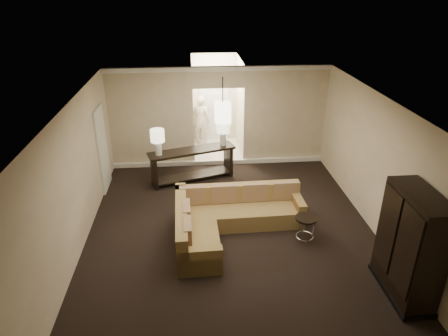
{
  "coord_description": "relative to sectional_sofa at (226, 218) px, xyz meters",
  "views": [
    {
      "loc": [
        -0.75,
        -6.52,
        4.85
      ],
      "look_at": [
        -0.1,
        1.2,
        1.17
      ],
      "focal_mm": 32.0,
      "sensor_mm": 36.0,
      "label": 1
    }
  ],
  "objects": [
    {
      "name": "ground",
      "position": [
        0.1,
        -0.53,
        -0.33
      ],
      "size": [
        8.0,
        8.0,
        0.0
      ],
      "primitive_type": "plane",
      "color": "black",
      "rests_on": "ground"
    },
    {
      "name": "wall_back",
      "position": [
        0.1,
        3.47,
        1.07
      ],
      "size": [
        6.0,
        0.04,
        2.8
      ],
      "primitive_type": "cube",
      "color": "beige",
      "rests_on": "ground"
    },
    {
      "name": "wall_left",
      "position": [
        -2.9,
        -0.53,
        1.07
      ],
      "size": [
        0.04,
        8.0,
        2.8
      ],
      "primitive_type": "cube",
      "color": "beige",
      "rests_on": "ground"
    },
    {
      "name": "wall_right",
      "position": [
        3.1,
        -0.53,
        1.07
      ],
      "size": [
        0.04,
        8.0,
        2.8
      ],
      "primitive_type": "cube",
      "color": "beige",
      "rests_on": "ground"
    },
    {
      "name": "ceiling",
      "position": [
        0.1,
        -0.53,
        2.47
      ],
      "size": [
        6.0,
        8.0,
        0.02
      ],
      "primitive_type": "cube",
      "color": "white",
      "rests_on": "wall_back"
    },
    {
      "name": "crown_molding",
      "position": [
        0.1,
        3.42,
        2.4
      ],
      "size": [
        6.0,
        0.1,
        0.12
      ],
      "primitive_type": "cube",
      "color": "white",
      "rests_on": "wall_back"
    },
    {
      "name": "baseboard",
      "position": [
        0.1,
        3.42,
        -0.27
      ],
      "size": [
        6.0,
        0.1,
        0.12
      ],
      "primitive_type": "cube",
      "color": "white",
      "rests_on": "ground"
    },
    {
      "name": "side_door",
      "position": [
        -2.87,
        2.27,
        0.72
      ],
      "size": [
        0.05,
        0.9,
        2.1
      ],
      "primitive_type": "cube",
      "color": "white",
      "rests_on": "ground"
    },
    {
      "name": "foyer",
      "position": [
        0.1,
        4.81,
        0.97
      ],
      "size": [
        1.44,
        2.02,
        2.8
      ],
      "color": "beige",
      "rests_on": "ground"
    },
    {
      "name": "sectional_sofa",
      "position": [
        0.0,
        0.0,
        0.0
      ],
      "size": [
        2.75,
        2.19,
        0.82
      ],
      "rotation": [
        0.0,
        0.0,
        0.02
      ],
      "color": "brown",
      "rests_on": "ground"
    },
    {
      "name": "coffee_table",
      "position": [
        -0.17,
        0.37,
        -0.14
      ],
      "size": [
        0.9,
        0.9,
        0.37
      ],
      "rotation": [
        0.0,
        0.0,
        -0.01
      ],
      "color": "silver",
      "rests_on": "ground"
    },
    {
      "name": "console_table",
      "position": [
        -0.67,
        2.47,
        0.19
      ],
      "size": [
        2.3,
        1.17,
        0.87
      ],
      "rotation": [
        0.0,
        0.0,
        0.31
      ],
      "color": "black",
      "rests_on": "ground"
    },
    {
      "name": "armoire",
      "position": [
        2.79,
        -2.05,
        0.59
      ],
      "size": [
        0.57,
        1.33,
        1.91
      ],
      "color": "black",
      "rests_on": "ground"
    },
    {
      "name": "drink_table",
      "position": [
        1.56,
        -0.46,
        0.07
      ],
      "size": [
        0.44,
        0.44,
        0.55
      ],
      "rotation": [
        0.0,
        0.0,
        -0.12
      ],
      "color": "black",
      "rests_on": "ground"
    },
    {
      "name": "table_lamp_left",
      "position": [
        -1.5,
        2.21,
        0.99
      ],
      "size": [
        0.35,
        0.35,
        0.67
      ],
      "color": "white",
      "rests_on": "console_table"
    },
    {
      "name": "table_lamp_right",
      "position": [
        0.16,
        2.74,
        0.99
      ],
      "size": [
        0.35,
        0.35,
        0.67
      ],
      "color": "white",
      "rests_on": "console_table"
    },
    {
      "name": "pendant_light",
      "position": [
        0.1,
        2.17,
        1.63
      ],
      "size": [
        0.38,
        0.38,
        1.09
      ],
      "color": "black",
      "rests_on": "ceiling"
    },
    {
      "name": "person",
      "position": [
        -0.35,
        5.05,
        0.55
      ],
      "size": [
        0.74,
        0.62,
        1.75
      ],
      "primitive_type": "imported",
      "rotation": [
        0.0,
        0.0,
        2.79
      ],
      "color": "beige",
      "rests_on": "ground"
    }
  ]
}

